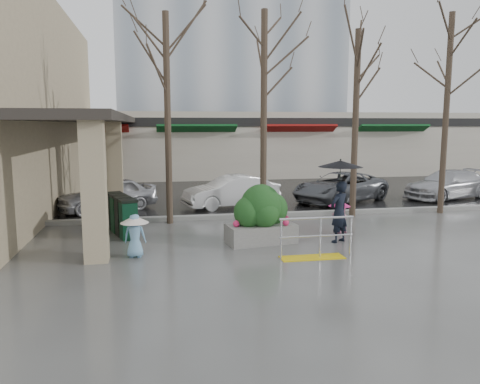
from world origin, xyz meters
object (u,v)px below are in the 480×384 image
object	(u,v)px
tree_west	(167,67)
handrail	(315,243)
news_boxes	(121,215)
car_d	(448,184)
car_a	(108,194)
tree_midwest	(264,65)
tree_east	(449,65)
tree_mideast	(357,78)
child_blue	(135,231)
child_pink	(339,212)
woman	(340,194)
planter	(261,215)
car_b	(231,191)
car_c	(340,187)

from	to	relation	value
tree_west	handrail	bearing A→B (deg)	-55.01
news_boxes	car_d	xyz separation A→B (m)	(13.85, 4.26, 0.05)
handrail	car_a	world-z (taller)	car_a
tree_midwest	handrail	bearing A→B (deg)	-88.09
tree_east	car_d	world-z (taller)	tree_east
tree_mideast	child_blue	world-z (taller)	tree_mideast
handrail	child_pink	xyz separation A→B (m)	(1.64, 2.42, 0.27)
tree_west	child_blue	xyz separation A→B (m)	(-1.00, -3.93, -4.41)
tree_midwest	woman	bearing A→B (deg)	-68.56
child_blue	car_d	bearing A→B (deg)	-144.52
tree_mideast	news_boxes	size ratio (longest dim) A/B	3.07
child_pink	tree_east	bearing A→B (deg)	-175.89
tree_mideast	child_pink	world-z (taller)	tree_mideast
child_pink	planter	world-z (taller)	planter
tree_midwest	news_boxes	world-z (taller)	tree_midwest
child_pink	car_a	size ratio (longest dim) A/B	0.30
tree_midwest	car_a	world-z (taller)	tree_midwest
tree_west	car_b	distance (m)	5.76
handrail	tree_mideast	size ratio (longest dim) A/B	0.29
child_pink	car_c	size ratio (longest dim) A/B	0.25
child_blue	car_d	xyz separation A→B (m)	(13.36, 6.95, -0.04)
car_d	tree_midwest	bearing A→B (deg)	-87.92
tree_mideast	car_c	xyz separation A→B (m)	(0.79, 3.05, -4.23)
tree_west	car_a	xyz separation A→B (m)	(-2.24, 2.74, -4.45)
tree_mideast	tree_east	bearing A→B (deg)	-0.00
handrail	car_b	bearing A→B (deg)	96.34
tree_west	tree_midwest	world-z (taller)	tree_midwest
tree_midwest	car_d	bearing A→B (deg)	18.24
tree_mideast	child_pink	bearing A→B (deg)	-122.20
car_a	car_d	bearing A→B (deg)	65.21
tree_west	tree_east	size ratio (longest dim) A/B	0.94
car_c	child_pink	bearing A→B (deg)	-51.83
woman	child_blue	size ratio (longest dim) A/B	2.13
tree_east	news_boxes	xyz separation A→B (m)	(-11.49, -1.24, -4.80)
tree_mideast	car_a	distance (m)	10.09
news_boxes	car_b	distance (m)	5.59
handrail	car_c	xyz separation A→B (m)	(3.93, 7.85, 0.25)
child_blue	car_a	size ratio (longest dim) A/B	0.30
woman	car_d	xyz separation A→B (m)	(7.82, 6.45, -0.74)
tree_east	car_c	world-z (taller)	tree_east
tree_mideast	planter	world-z (taller)	tree_mideast
child_blue	planter	world-z (taller)	planter
tree_midwest	car_c	world-z (taller)	tree_midwest
handrail	child_blue	size ratio (longest dim) A/B	1.73
tree_west	car_c	size ratio (longest dim) A/B	1.50
tree_west	child_pink	xyz separation A→B (m)	(5.00, -2.38, -4.44)
tree_west	car_b	world-z (taller)	tree_west
news_boxes	car_c	size ratio (longest dim) A/B	0.47
tree_mideast	planter	bearing A→B (deg)	-143.04
woman	car_b	world-z (taller)	woman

